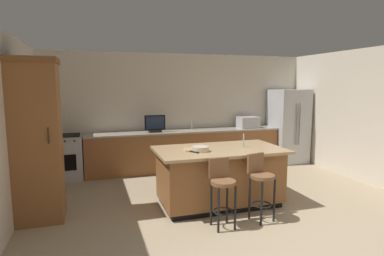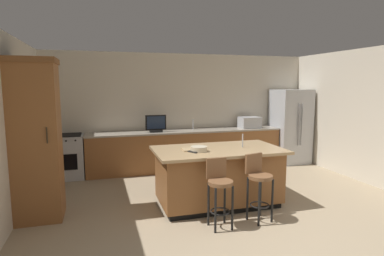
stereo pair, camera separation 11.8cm
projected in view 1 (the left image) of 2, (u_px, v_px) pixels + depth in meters
The scene contains 18 objects.
wall_back at pixel (181, 111), 7.57m from camera, with size 6.72×0.12×2.65m, color beige.
wall_left at pixel (10, 128), 4.51m from camera, with size 0.12×4.87×2.65m, color beige.
wall_right at pixel (362, 115), 6.40m from camera, with size 0.12×4.87×2.65m, color beige.
counter_back at pixel (186, 150), 7.32m from camera, with size 4.47×0.62×0.90m.
kitchen_island at pixel (219, 176), 5.15m from camera, with size 2.04×1.14×0.92m.
refrigerator at pixel (288, 126), 7.97m from camera, with size 0.81×0.82×1.82m.
range_oven at pixel (63, 157), 6.53m from camera, with size 0.80×0.63×0.92m.
cabinet_tower at pixel (37, 138), 4.47m from camera, with size 0.66×0.65×2.31m.
microwave at pixel (248, 122), 7.72m from camera, with size 0.48×0.36×0.26m, color #B7BABF.
tv_monitor at pixel (155, 124), 6.98m from camera, with size 0.45×0.16×0.38m.
sink_faucet_back at pixel (192, 124), 7.40m from camera, with size 0.02×0.02×0.24m, color #B2B2B7.
sink_faucet_island at pixel (244, 140), 5.20m from camera, with size 0.02×0.02×0.22m, color #B2B2B7.
bar_stool_left at pixel (222, 187), 4.31m from camera, with size 0.34×0.34×0.94m.
bar_stool_right at pixel (261, 181), 4.54m from camera, with size 0.35×0.37×0.96m.
fruit_bowl at pixel (200, 149), 4.87m from camera, with size 0.25×0.25×0.08m, color beige.
cell_phone at pixel (204, 147), 5.16m from camera, with size 0.07×0.15×0.01m, color black.
tv_remote at pixel (194, 152), 4.79m from camera, with size 0.04×0.17×0.02m, color black.
cutting_board at pixel (193, 149), 4.99m from camera, with size 0.29×0.27×0.02m, color tan.
Camera 1 is at (-2.04, -2.81, 1.94)m, focal length 29.76 mm.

